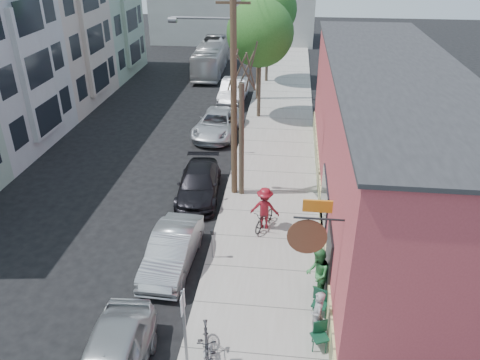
# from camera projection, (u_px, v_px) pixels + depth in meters

# --- Properties ---
(ground) EXTENTS (120.00, 120.00, 0.00)m
(ground) POSITION_uv_depth(u_px,v_px,m) (153.00, 264.00, 17.89)
(ground) COLOR black
(sidewalk) EXTENTS (4.50, 58.00, 0.15)m
(sidewalk) POSITION_uv_depth(u_px,v_px,m) (276.00, 150.00, 27.09)
(sidewalk) COLOR #9C9790
(sidewalk) RESTS_ON ground
(cafe_building) EXTENTS (6.60, 20.20, 6.61)m
(cafe_building) POSITION_uv_depth(u_px,v_px,m) (385.00, 143.00, 19.84)
(cafe_building) COLOR #A73E45
(cafe_building) RESTS_ON ground
(apartment_row) EXTENTS (6.30, 32.00, 9.00)m
(apartment_row) POSITION_uv_depth(u_px,v_px,m) (24.00, 54.00, 29.22)
(apartment_row) COLOR #8FA58B
(apartment_row) RESTS_ON ground
(sign_post) EXTENTS (0.07, 0.45, 2.80)m
(sign_post) POSITION_uv_depth(u_px,v_px,m) (184.00, 323.00, 12.71)
(sign_post) COLOR slate
(sign_post) RESTS_ON sidewalk
(parking_meter_near) EXTENTS (0.14, 0.14, 1.24)m
(parking_meter_near) POSITION_uv_depth(u_px,v_px,m) (212.00, 239.00, 17.62)
(parking_meter_near) COLOR slate
(parking_meter_near) RESTS_ON sidewalk
(parking_meter_far) EXTENTS (0.14, 0.14, 1.24)m
(parking_meter_far) POSITION_uv_depth(u_px,v_px,m) (241.00, 139.00, 26.13)
(parking_meter_far) COLOR slate
(parking_meter_far) RESTS_ON sidewalk
(utility_pole_near) EXTENTS (3.57, 0.28, 10.00)m
(utility_pole_near) POSITION_uv_depth(u_px,v_px,m) (232.00, 85.00, 20.07)
(utility_pole_near) COLOR #503A28
(utility_pole_near) RESTS_ON sidewalk
(utility_pole_far) EXTENTS (1.80, 0.28, 10.00)m
(utility_pole_far) POSITION_uv_depth(u_px,v_px,m) (259.00, 27.00, 32.78)
(utility_pole_far) COLOR #503A28
(utility_pole_far) RESTS_ON sidewalk
(tree_bare) EXTENTS (0.24, 0.24, 5.39)m
(tree_bare) POSITION_uv_depth(u_px,v_px,m) (241.00, 141.00, 21.16)
(tree_bare) COLOR #44392C
(tree_bare) RESTS_ON sidewalk
(tree_leafy_mid) EXTENTS (4.24, 4.24, 7.61)m
(tree_leafy_mid) POSITION_uv_depth(u_px,v_px,m) (260.00, 33.00, 29.24)
(tree_leafy_mid) COLOR #44392C
(tree_leafy_mid) RESTS_ON sidewalk
(tree_leafy_far) EXTENTS (4.53, 4.53, 7.95)m
(tree_leafy_far) POSITION_uv_depth(u_px,v_px,m) (268.00, 10.00, 36.69)
(tree_leafy_far) COLOR #44392C
(tree_leafy_far) RESTS_ON sidewalk
(patio_chair_a) EXTENTS (0.65, 0.65, 0.88)m
(patio_chair_a) POSITION_uv_depth(u_px,v_px,m) (320.00, 304.00, 15.12)
(patio_chair_a) COLOR #0F3625
(patio_chair_a) RESTS_ON sidewalk
(patio_chair_b) EXTENTS (0.66, 0.66, 0.88)m
(patio_chair_b) POSITION_uv_depth(u_px,v_px,m) (320.00, 337.00, 13.89)
(patio_chair_b) COLOR #0F3625
(patio_chair_b) RESTS_ON sidewalk
(patron_grey) EXTENTS (0.45, 0.65, 1.71)m
(patron_grey) POSITION_uv_depth(u_px,v_px,m) (317.00, 315.00, 14.10)
(patron_grey) COLOR gray
(patron_grey) RESTS_ON sidewalk
(patron_green) EXTENTS (0.79, 0.99, 1.96)m
(patron_green) POSITION_uv_depth(u_px,v_px,m) (317.00, 274.00, 15.60)
(patron_green) COLOR #327E40
(patron_green) RESTS_ON sidewalk
(cyclist) EXTENTS (1.27, 0.80, 1.87)m
(cyclist) POSITION_uv_depth(u_px,v_px,m) (265.00, 208.00, 19.40)
(cyclist) COLOR maroon
(cyclist) RESTS_ON sidewalk
(cyclist_bike) EXTENTS (1.13, 1.77, 0.88)m
(cyclist_bike) POSITION_uv_depth(u_px,v_px,m) (264.00, 218.00, 19.64)
(cyclist_bike) COLOR black
(cyclist_bike) RESTS_ON sidewalk
(parked_bike_a) EXTENTS (0.92, 1.95, 1.13)m
(parked_bike_a) POSITION_uv_depth(u_px,v_px,m) (206.00, 344.00, 13.49)
(parked_bike_a) COLOR black
(parked_bike_a) RESTS_ON sidewalk
(car_1) EXTENTS (1.66, 4.38, 1.43)m
(car_1) POSITION_uv_depth(u_px,v_px,m) (172.00, 250.00, 17.47)
(car_1) COLOR #999CA0
(car_1) RESTS_ON ground
(car_2) EXTENTS (2.24, 4.78, 1.35)m
(car_2) POSITION_uv_depth(u_px,v_px,m) (199.00, 184.00, 22.14)
(car_2) COLOR black
(car_2) RESTS_ON ground
(car_3) EXTENTS (2.90, 5.41, 1.44)m
(car_3) POSITION_uv_depth(u_px,v_px,m) (218.00, 124.00, 28.97)
(car_3) COLOR #BABCC2
(car_3) RESTS_ON ground
(car_4) EXTENTS (1.86, 4.98, 1.63)m
(car_4) POSITION_uv_depth(u_px,v_px,m) (234.00, 91.00, 34.71)
(car_4) COLOR #A0A2A8
(car_4) RESTS_ON ground
(bus) EXTENTS (2.51, 9.54, 2.64)m
(bus) POSITION_uv_depth(u_px,v_px,m) (211.00, 58.00, 41.68)
(bus) COLOR silver
(bus) RESTS_ON ground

